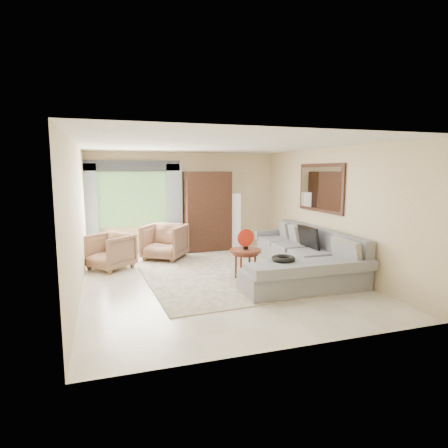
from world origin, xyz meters
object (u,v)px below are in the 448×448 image
object	(u,v)px
armchair_left	(110,252)
armoire	(207,211)
sectional_sofa	(303,261)
armchair_right	(165,242)
floor_lamp	(235,221)
potted_plant	(101,249)
coffee_table	(245,264)
tv_screen	(308,237)

from	to	relation	value
armchair_left	armoire	xyz separation A→B (m)	(2.53, 1.21, 0.67)
sectional_sofa	armchair_right	distance (m)	3.35
armchair_right	floor_lamp	bearing A→B (deg)	53.15
floor_lamp	potted_plant	bearing A→B (deg)	-173.26
coffee_table	potted_plant	xyz separation A→B (m)	(-2.69, 2.56, -0.05)
armchair_left	potted_plant	bearing A→B (deg)	153.58
armchair_right	coffee_table	bearing A→B (deg)	-27.95
tv_screen	coffee_table	bearing A→B (deg)	-169.66
potted_plant	coffee_table	bearing A→B (deg)	-43.62
sectional_sofa	coffee_table	size ratio (longest dim) A/B	5.62
sectional_sofa	tv_screen	world-z (taller)	tv_screen
sectional_sofa	armchair_left	size ratio (longest dim) A/B	4.09
sectional_sofa	tv_screen	bearing A→B (deg)	44.39
armchair_left	potted_plant	world-z (taller)	armchair_left
sectional_sofa	armchair_left	xyz separation A→B (m)	(-3.76, 1.69, 0.10)
coffee_table	floor_lamp	xyz separation A→B (m)	(0.84, 2.98, 0.43)
tv_screen	armchair_left	bearing A→B (deg)	160.50
tv_screen	potted_plant	xyz separation A→B (m)	(-4.23, 2.28, -0.44)
sectional_sofa	armchair_left	bearing A→B (deg)	155.83
armoire	armchair_left	bearing A→B (deg)	-154.41
sectional_sofa	coffee_table	xyz separation A→B (m)	(-1.27, -0.02, 0.04)
sectional_sofa	armchair_right	bearing A→B (deg)	138.06
sectional_sofa	floor_lamp	world-z (taller)	floor_lamp
tv_screen	armchair_right	world-z (taller)	tv_screen
sectional_sofa	tv_screen	distance (m)	0.57
armchair_right	potted_plant	bearing A→B (deg)	-157.97
coffee_table	armoire	distance (m)	3.01
tv_screen	armchair_right	xyz separation A→B (m)	(-2.75, 1.97, -0.30)
armchair_right	sectional_sofa	bearing A→B (deg)	-8.18
sectional_sofa	floor_lamp	distance (m)	3.03
tv_screen	potted_plant	size ratio (longest dim) A/B	1.33
armchair_left	armchair_right	xyz separation A→B (m)	(1.27, 0.55, 0.04)
sectional_sofa	potted_plant	size ratio (longest dim) A/B	6.24
potted_plant	armoire	world-z (taller)	armoire
potted_plant	floor_lamp	size ratio (longest dim) A/B	0.37
sectional_sofa	armchair_right	xyz separation A→B (m)	(-2.49, 2.23, 0.14)
sectional_sofa	armoire	xyz separation A→B (m)	(-1.23, 2.90, 0.77)
armchair_left	floor_lamp	bearing A→B (deg)	71.25
sectional_sofa	potted_plant	bearing A→B (deg)	147.32
tv_screen	coffee_table	world-z (taller)	tv_screen
armchair_right	potted_plant	xyz separation A→B (m)	(-1.47, 0.31, -0.15)
tv_screen	floor_lamp	bearing A→B (deg)	104.55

